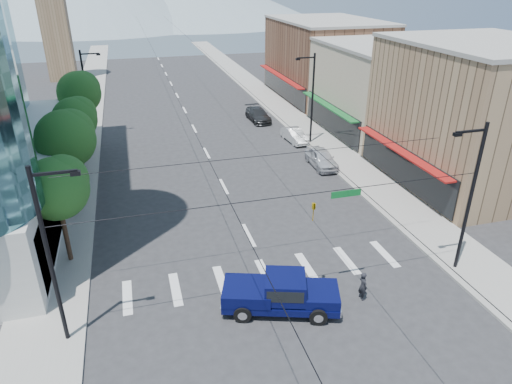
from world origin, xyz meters
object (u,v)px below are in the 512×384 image
(pedestrian, at_px, (363,286))
(parked_car_mid, at_px, (295,135))
(pickup_truck, at_px, (280,293))
(parked_car_near, at_px, (321,158))
(parked_car_far, at_px, (258,115))

(pedestrian, relative_size, parked_car_mid, 0.40)
(pickup_truck, bearing_deg, parked_car_near, 79.34)
(pickup_truck, bearing_deg, parked_car_mid, 86.81)
(parked_car_near, relative_size, parked_car_far, 0.92)
(parked_car_near, xyz_separation_m, parked_car_mid, (-0.03, 6.97, -0.11))
(parked_car_far, bearing_deg, parked_car_mid, -81.18)
(parked_car_far, bearing_deg, parked_car_near, -86.17)
(pickup_truck, relative_size, pedestrian, 3.84)
(pedestrian, bearing_deg, parked_car_mid, -15.77)
(pedestrian, distance_m, parked_car_near, 18.60)
(parked_car_mid, bearing_deg, pedestrian, -107.17)
(parked_car_near, bearing_deg, parked_car_mid, 91.69)
(parked_car_mid, xyz_separation_m, parked_car_far, (-1.61, 8.15, 0.05))
(parked_car_far, bearing_deg, pickup_truck, -106.30)
(pedestrian, height_order, parked_car_mid, pedestrian)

